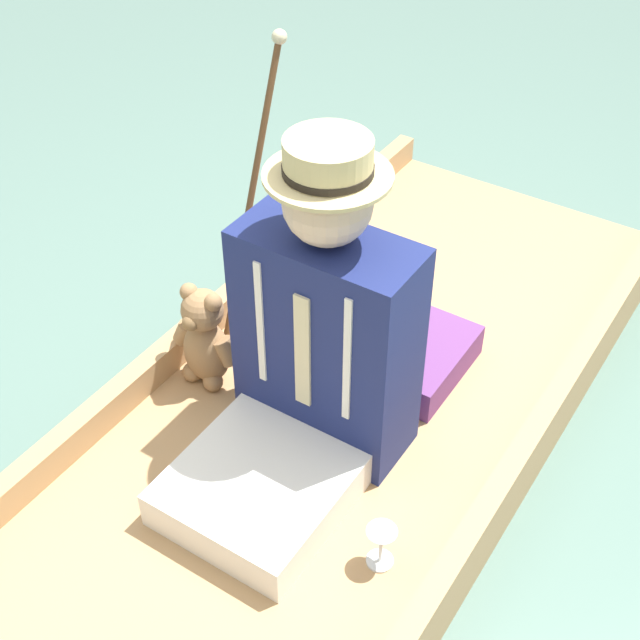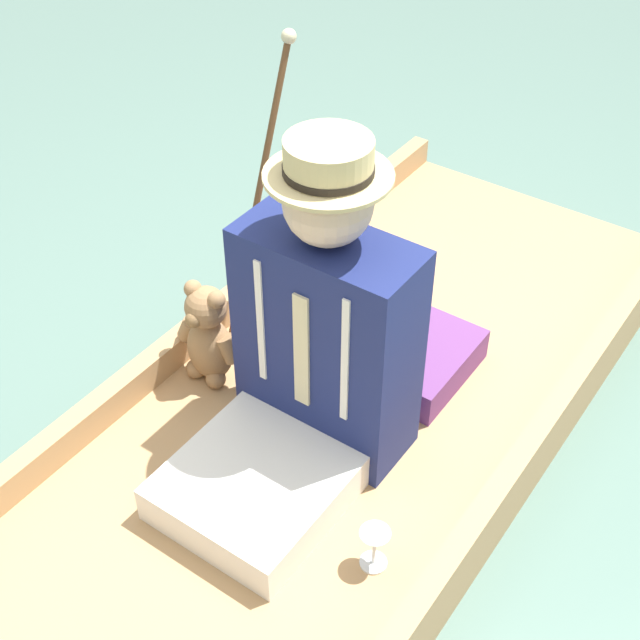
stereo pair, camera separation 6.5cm
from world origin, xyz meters
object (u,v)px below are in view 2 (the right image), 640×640
object	(u,v)px
seated_person	(313,350)
teddy_bear	(208,336)
walking_cane	(263,169)
wine_glass	(375,541)

from	to	relation	value
seated_person	teddy_bear	size ratio (longest dim) A/B	2.68
walking_cane	seated_person	bearing A→B (deg)	139.00
seated_person	wine_glass	size ratio (longest dim) A/B	7.45
teddy_bear	walking_cane	bearing A→B (deg)	-80.36
seated_person	teddy_bear	world-z (taller)	seated_person
seated_person	walking_cane	xyz separation A→B (m)	(0.46, -0.40, 0.18)
walking_cane	teddy_bear	bearing A→B (deg)	99.64
seated_person	wine_glass	xyz separation A→B (m)	(-0.35, 0.24, -0.25)
seated_person	walking_cane	size ratio (longest dim) A/B	1.02
seated_person	teddy_bear	xyz separation A→B (m)	(0.40, -0.04, -0.18)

